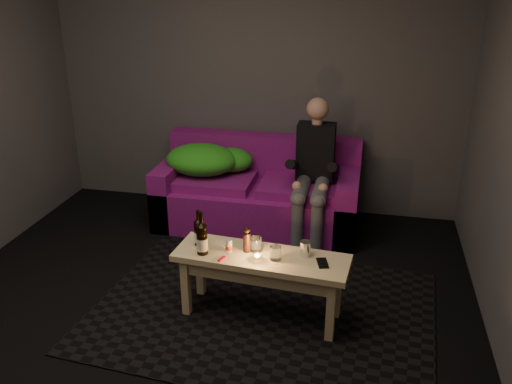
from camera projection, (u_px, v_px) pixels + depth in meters
floor at (186, 333)px, 3.67m from camera, size 4.50×4.50×0.00m
room at (197, 78)px, 3.47m from camera, size 4.50×4.50×4.50m
rug at (262, 311)px, 3.91m from camera, size 2.53×1.93×0.01m
sofa at (259, 194)px, 5.18m from camera, size 1.87×0.84×0.81m
green_blanket at (207, 160)px, 5.15m from camera, size 0.82×0.56×0.28m
person at (313, 169)px, 4.80m from camera, size 0.34×0.78×1.25m
coffee_table at (261, 266)px, 3.71m from camera, size 1.22×0.48×0.49m
beer_bottle_a at (199, 232)px, 3.78m from camera, size 0.07×0.07×0.27m
beer_bottle_b at (202, 239)px, 3.66m from camera, size 0.08×0.08×0.31m
salt_shaker at (229, 246)px, 3.71m from camera, size 0.05×0.05×0.09m
pepper_mill at (247, 242)px, 3.70m from camera, size 0.06×0.06×0.14m
tumbler_back at (256, 244)px, 3.72m from camera, size 0.10×0.10×0.10m
tealight at (257, 257)px, 3.61m from camera, size 0.06×0.06×0.04m
tumbler_front at (276, 253)px, 3.61m from camera, size 0.10×0.10×0.10m
steel_cup at (305, 248)px, 3.66m from camera, size 0.09×0.09×0.10m
smartphone at (322, 263)px, 3.57m from camera, size 0.10×0.15×0.01m
red_lighter at (222, 259)px, 3.62m from camera, size 0.04×0.07×0.01m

